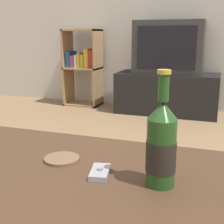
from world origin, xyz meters
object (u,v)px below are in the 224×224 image
bookshelf (83,65)px  beer_bottle (161,145)px  tv_stand (167,93)px  television (169,47)px  cell_phone (100,172)px

bookshelf → beer_bottle: size_ratio=3.16×
tv_stand → beer_bottle: 2.74m
bookshelf → beer_bottle: bookshelf is taller
television → beer_bottle: 2.72m
tv_stand → bookshelf: 1.09m
television → cell_phone: size_ratio=7.17×
beer_bottle → cell_phone: 0.19m
bookshelf → cell_phone: (1.31, -2.77, -0.01)m
cell_phone → bookshelf: bearing=102.9°
cell_phone → beer_bottle: bearing=-13.8°
beer_bottle → cell_phone: (-0.16, 0.00, -0.10)m
tv_stand → cell_phone: cell_phone is taller
tv_stand → bookshelf: (-1.05, 0.09, 0.28)m
television → beer_bottle: bearing=-81.0°
bookshelf → cell_phone: bearing=-64.6°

